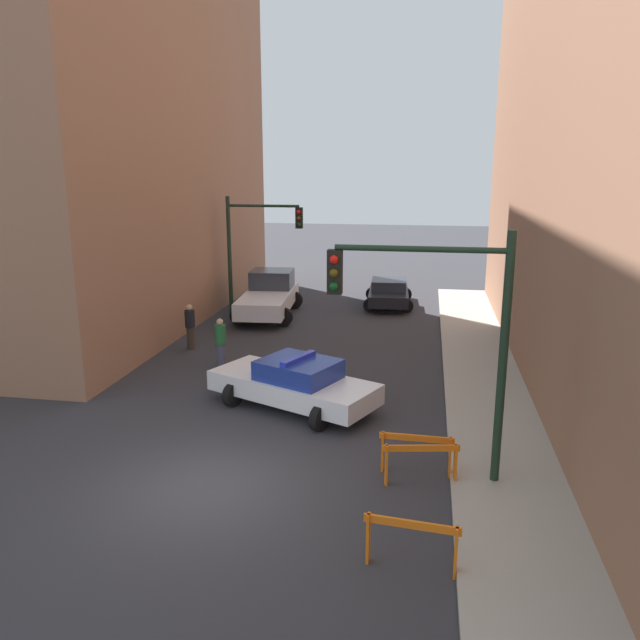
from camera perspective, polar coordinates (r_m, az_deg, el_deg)
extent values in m
plane|color=#2D2D33|center=(13.63, -10.31, -14.82)|extent=(120.00, 120.00, 0.00)
cube|color=#9E998E|center=(13.03, 17.47, -16.41)|extent=(2.40, 44.00, 0.12)
cube|color=#93664C|center=(30.36, -24.73, 21.63)|extent=(14.00, 20.00, 22.38)
cylinder|color=black|center=(12.98, 16.37, -3.61)|extent=(0.18, 0.18, 5.20)
cylinder|color=black|center=(12.41, 9.22, 6.42)|extent=(3.40, 0.12, 0.12)
cube|color=black|center=(12.62, 1.37, 4.42)|extent=(0.30, 0.22, 0.90)
sphere|color=red|center=(12.43, 1.28, 5.54)|extent=(0.18, 0.18, 0.18)
sphere|color=#4C3D0C|center=(12.48, 1.27, 4.31)|extent=(0.18, 0.18, 0.18)
sphere|color=#0C4219|center=(12.52, 1.26, 3.09)|extent=(0.18, 0.18, 0.18)
cylinder|color=black|center=(28.36, -8.27, 5.88)|extent=(0.18, 0.18, 5.20)
cylinder|color=black|center=(27.68, -5.23, 10.35)|extent=(3.20, 0.12, 0.12)
cube|color=black|center=(27.35, -1.92, 9.31)|extent=(0.30, 0.22, 0.90)
sphere|color=red|center=(27.19, -1.99, 9.85)|extent=(0.18, 0.18, 0.18)
sphere|color=#4C3D0C|center=(27.21, -1.98, 9.29)|extent=(0.18, 0.18, 0.18)
sphere|color=#0C4219|center=(27.23, -1.98, 8.72)|extent=(0.18, 0.18, 0.18)
cube|color=white|center=(17.21, -2.47, -6.13)|extent=(5.04, 3.64, 0.55)
cube|color=navy|center=(16.92, -1.98, -4.55)|extent=(2.47, 2.30, 0.52)
cylinder|color=black|center=(17.57, -7.98, -6.79)|extent=(0.47, 0.69, 0.66)
cylinder|color=black|center=(18.78, -4.49, -5.31)|extent=(0.47, 0.69, 0.66)
cylinder|color=black|center=(15.87, -0.06, -8.96)|extent=(0.47, 0.69, 0.66)
cylinder|color=black|center=(17.20, 3.17, -7.12)|extent=(0.47, 0.69, 0.66)
cube|color=#2633BF|center=(16.82, -1.99, -3.52)|extent=(0.76, 1.34, 0.12)
cube|color=silver|center=(27.55, -4.76, 1.84)|extent=(2.40, 5.53, 0.70)
cube|color=#2D333D|center=(28.45, -4.41, 3.77)|extent=(1.96, 1.86, 0.80)
cylinder|color=black|center=(29.41, -5.94, 1.88)|extent=(0.82, 0.32, 0.80)
cylinder|color=black|center=(29.10, -2.38, 1.82)|extent=(0.82, 0.32, 0.80)
cylinder|color=black|center=(26.21, -7.37, 0.36)|extent=(0.82, 0.32, 0.80)
cylinder|color=black|center=(25.87, -3.39, 0.27)|extent=(0.82, 0.32, 0.80)
cube|color=black|center=(29.82, 6.29, 2.38)|extent=(2.04, 4.39, 0.52)
cube|color=#232833|center=(29.55, 6.31, 3.26)|extent=(1.68, 1.89, 0.48)
cylinder|color=black|center=(31.19, 4.78, 2.44)|extent=(0.63, 0.25, 0.62)
cylinder|color=black|center=(31.18, 7.82, 2.35)|extent=(0.63, 0.25, 0.62)
cylinder|color=black|center=(28.58, 4.59, 1.38)|extent=(0.63, 0.25, 0.62)
cylinder|color=black|center=(28.58, 7.91, 1.29)|extent=(0.63, 0.25, 0.62)
cylinder|color=#474C66|center=(20.89, -9.04, -3.20)|extent=(0.31, 0.31, 0.82)
cylinder|color=#236633|center=(20.69, -9.11, -1.30)|extent=(0.40, 0.40, 0.62)
sphere|color=tan|center=(20.59, -9.16, -0.17)|extent=(0.25, 0.25, 0.22)
cylinder|color=#382D23|center=(23.16, -11.73, -1.61)|extent=(0.38, 0.38, 0.82)
cylinder|color=black|center=(22.98, -11.82, 0.11)|extent=(0.49, 0.49, 0.62)
sphere|color=tan|center=(22.89, -11.87, 1.14)|extent=(0.30, 0.30, 0.22)
cube|color=orange|center=(10.78, 8.41, -18.02)|extent=(1.60, 0.22, 0.14)
cube|color=orange|center=(11.07, 4.43, -19.27)|extent=(0.07, 0.16, 0.90)
cube|color=orange|center=(10.93, 12.32, -20.05)|extent=(0.07, 0.16, 0.90)
cube|color=orange|center=(13.31, 9.26, -11.49)|extent=(1.58, 0.34, 0.14)
cube|color=orange|center=(13.38, 6.08, -13.06)|extent=(0.08, 0.17, 0.90)
cube|color=orange|center=(13.62, 12.26, -12.81)|extent=(0.08, 0.17, 0.90)
cube|color=orange|center=(13.75, 8.83, -10.62)|extent=(1.60, 0.09, 0.14)
cube|color=orange|center=(13.95, 5.75, -11.87)|extent=(0.05, 0.16, 0.90)
cube|color=orange|center=(13.91, 11.80, -12.19)|extent=(0.05, 0.16, 0.90)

